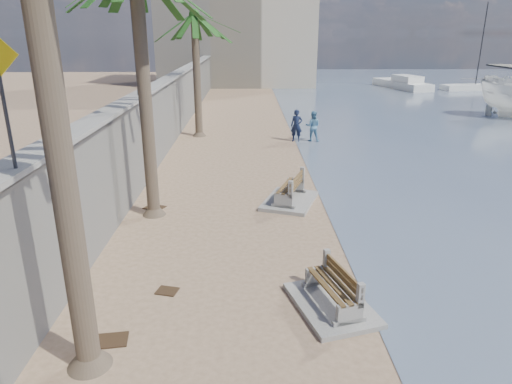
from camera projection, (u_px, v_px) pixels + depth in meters
name	position (u px, v px, depth m)	size (l,w,h in m)	color
ground_plane	(291.00, 383.00, 8.20)	(140.00, 140.00, 0.00)	#9A795E
seawall	(171.00, 110.00, 26.42)	(0.45, 70.00, 3.50)	gray
wall_cap	(169.00, 78.00, 25.82)	(0.80, 70.00, 0.12)	gray
end_building	(237.00, 24.00, 54.95)	(18.00, 12.00, 14.00)	#B7AA93
bench_near	(332.00, 291.00, 10.33)	(2.10, 2.59, 0.94)	gray
bench_far	(290.00, 191.00, 16.78)	(2.41, 2.89, 1.03)	gray
palm_back	(194.00, 16.00, 25.65)	(5.00, 5.00, 7.85)	brown
pedestrian_sign	(0.00, 82.00, 7.83)	(0.78, 0.07, 2.40)	#2D2D33
streetlight	(132.00, 14.00, 17.25)	(0.28, 0.28, 5.12)	#2D2D33
person_a	(297.00, 123.00, 26.18)	(0.76, 0.51, 2.10)	#121A33
person_b	(313.00, 125.00, 26.27)	(0.93, 0.72, 1.94)	teal
yacht_far	(401.00, 85.00, 52.11)	(8.96, 2.51, 1.50)	silver
sailboat_west	(475.00, 87.00, 50.54)	(7.74, 3.16, 9.16)	silver
debris_b	(112.00, 340.00, 9.31)	(0.62, 0.49, 0.03)	#382616
debris_c	(155.00, 207.00, 16.41)	(0.68, 0.54, 0.03)	#382616
debris_d	(167.00, 291.00, 11.09)	(0.50, 0.40, 0.03)	#382616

